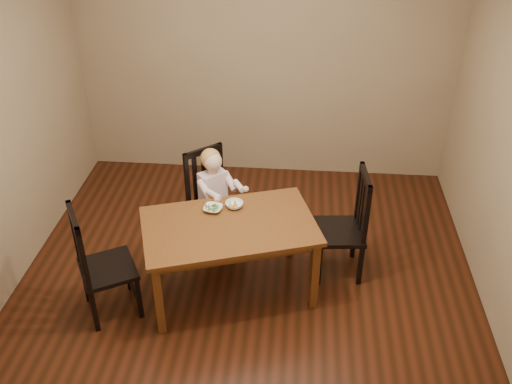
# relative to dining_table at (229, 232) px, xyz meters

# --- Properties ---
(room) EXTENTS (4.01, 4.01, 2.71)m
(room) POSITION_rel_dining_table_xyz_m (0.13, 0.09, 0.74)
(room) COLOR #401A0D
(room) RESTS_ON ground
(dining_table) EXTENTS (1.57, 1.22, 0.69)m
(dining_table) POSITION_rel_dining_table_xyz_m (0.00, 0.00, 0.00)
(dining_table) COLOR #543313
(dining_table) RESTS_ON room
(chair_child) EXTENTS (0.57, 0.57, 0.96)m
(chair_child) POSITION_rel_dining_table_xyz_m (-0.25, 0.67, -0.15)
(chair_child) COLOR black
(chair_child) RESTS_ON room
(chair_left) EXTENTS (0.57, 0.58, 1.00)m
(chair_left) POSITION_rel_dining_table_xyz_m (-0.98, -0.34, -0.13)
(chair_left) COLOR black
(chair_left) RESTS_ON room
(chair_right) EXTENTS (0.45, 0.47, 1.01)m
(chair_right) POSITION_rel_dining_table_xyz_m (0.96, 0.34, -0.13)
(chair_right) COLOR black
(chair_right) RESTS_ON room
(toddler) EXTENTS (0.50, 0.51, 0.54)m
(toddler) POSITION_rel_dining_table_xyz_m (-0.22, 0.63, -0.01)
(toddler) COLOR silver
(toddler) RESTS_ON chair_child
(bowl_peas) EXTENTS (0.18, 0.18, 0.04)m
(bowl_peas) POSITION_rel_dining_table_xyz_m (-0.16, 0.18, 0.10)
(bowl_peas) COLOR white
(bowl_peas) RESTS_ON dining_table
(bowl_veg) EXTENTS (0.16, 0.16, 0.05)m
(bowl_veg) POSITION_rel_dining_table_xyz_m (0.01, 0.25, 0.10)
(bowl_veg) COLOR white
(bowl_veg) RESTS_ON dining_table
(fork) EXTENTS (0.12, 0.08, 0.05)m
(fork) POSITION_rel_dining_table_xyz_m (-0.19, 0.15, 0.12)
(fork) COLOR silver
(fork) RESTS_ON bowl_peas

